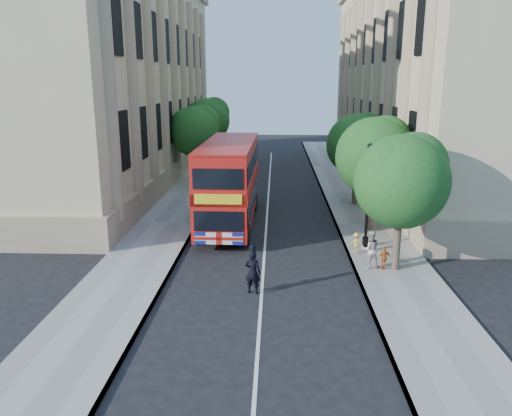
# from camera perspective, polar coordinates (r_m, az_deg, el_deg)

# --- Properties ---
(ground) EXTENTS (120.00, 120.00, 0.00)m
(ground) POSITION_cam_1_polar(r_m,az_deg,el_deg) (19.58, 0.62, -10.24)
(ground) COLOR black
(ground) RESTS_ON ground
(pavement_right) EXTENTS (3.50, 80.00, 0.12)m
(pavement_right) POSITION_cam_1_polar(r_m,az_deg,el_deg) (29.43, 12.47, -1.95)
(pavement_right) COLOR gray
(pavement_right) RESTS_ON ground
(pavement_left) EXTENTS (3.50, 80.00, 0.12)m
(pavement_left) POSITION_cam_1_polar(r_m,az_deg,el_deg) (29.62, -10.01, -1.72)
(pavement_left) COLOR gray
(pavement_left) RESTS_ON ground
(building_right) EXTENTS (12.00, 38.00, 18.00)m
(building_right) POSITION_cam_1_polar(r_m,az_deg,el_deg) (43.87, 20.61, 14.59)
(building_right) COLOR #C3B188
(building_right) RESTS_ON ground
(building_left) EXTENTS (12.00, 38.00, 18.00)m
(building_left) POSITION_cam_1_polar(r_m,az_deg,el_deg) (44.18, -17.21, 14.85)
(building_left) COLOR #C3B188
(building_left) RESTS_ON ground
(tree_right_near) EXTENTS (4.00, 4.00, 6.08)m
(tree_right_near) POSITION_cam_1_polar(r_m,az_deg,el_deg) (21.86, 16.41, 3.48)
(tree_right_near) COLOR #473828
(tree_right_near) RESTS_ON ground
(tree_right_mid) EXTENTS (4.20, 4.20, 6.37)m
(tree_right_mid) POSITION_cam_1_polar(r_m,az_deg,el_deg) (27.61, 13.49, 6.25)
(tree_right_mid) COLOR #473828
(tree_right_mid) RESTS_ON ground
(tree_right_far) EXTENTS (4.00, 4.00, 6.15)m
(tree_right_far) POSITION_cam_1_polar(r_m,az_deg,el_deg) (33.49, 11.53, 7.49)
(tree_right_far) COLOR #473828
(tree_right_far) RESTS_ON ground
(tree_left_far) EXTENTS (4.00, 4.00, 6.30)m
(tree_left_far) POSITION_cam_1_polar(r_m,az_deg,el_deg) (40.52, -7.00, 9.01)
(tree_left_far) COLOR #473828
(tree_left_far) RESTS_ON ground
(tree_left_back) EXTENTS (4.20, 4.20, 6.65)m
(tree_left_back) POSITION_cam_1_polar(r_m,az_deg,el_deg) (48.39, -5.50, 10.21)
(tree_left_back) COLOR #473828
(tree_left_back) RESTS_ON ground
(lamp_post) EXTENTS (0.32, 0.32, 5.16)m
(lamp_post) POSITION_cam_1_polar(r_m,az_deg,el_deg) (24.87, 12.64, 0.89)
(lamp_post) COLOR black
(lamp_post) RESTS_ON pavement_right
(double_decker_bus) EXTENTS (2.89, 10.31, 4.74)m
(double_decker_bus) POSITION_cam_1_polar(r_m,az_deg,el_deg) (28.48, -3.04, 3.14)
(double_decker_bus) COLOR #AA120B
(double_decker_bus) RESTS_ON ground
(box_van) EXTENTS (1.99, 4.64, 2.63)m
(box_van) POSITION_cam_1_polar(r_m,az_deg,el_deg) (33.86, -2.20, 2.65)
(box_van) COLOR black
(box_van) RESTS_ON ground
(police_constable) EXTENTS (0.73, 0.59, 1.75)m
(police_constable) POSITION_cam_1_polar(r_m,az_deg,el_deg) (19.67, -0.37, -7.35)
(police_constable) COLOR black
(police_constable) RESTS_ON ground
(woman_pedestrian) EXTENTS (0.88, 0.71, 1.69)m
(woman_pedestrian) POSITION_cam_1_polar(r_m,az_deg,el_deg) (22.54, 12.94, -4.61)
(woman_pedestrian) COLOR beige
(woman_pedestrian) RESTS_ON pavement_right
(child_a) EXTENTS (0.65, 0.39, 1.04)m
(child_a) POSITION_cam_1_polar(r_m,az_deg,el_deg) (22.57, 14.43, -5.55)
(child_a) COLOR orange
(child_a) RESTS_ON pavement_right
(child_b) EXTENTS (0.72, 0.50, 1.02)m
(child_b) POSITION_cam_1_polar(r_m,az_deg,el_deg) (24.34, 11.40, -3.93)
(child_b) COLOR gold
(child_b) RESTS_ON pavement_right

